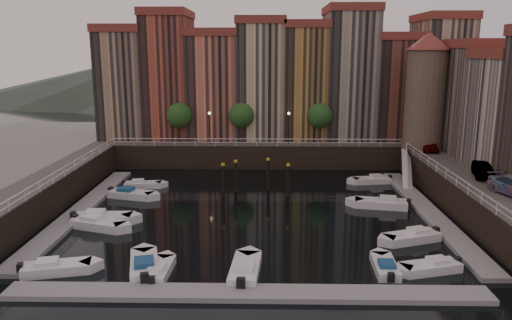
{
  "coord_description": "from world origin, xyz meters",
  "views": [
    {
      "loc": [
        1.1,
        -45.21,
        14.91
      ],
      "look_at": [
        0.13,
        4.0,
        3.92
      ],
      "focal_mm": 35.0,
      "sensor_mm": 36.0,
      "label": 1
    }
  ],
  "objects_px": {
    "gangway": "(407,166)",
    "boat_left_2": "(102,218)",
    "boat_left_0": "(55,268)",
    "car_b": "(483,171)",
    "corner_tower": "(426,90)",
    "mooring_pilings": "(254,178)",
    "boat_left_1": "(98,224)",
    "car_a": "(429,146)"
  },
  "relations": [
    {
      "from": "car_b",
      "to": "boat_left_1",
      "type": "bearing_deg",
      "value": -155.72
    },
    {
      "from": "boat_left_0",
      "to": "boat_left_1",
      "type": "distance_m",
      "value": 8.67
    },
    {
      "from": "boat_left_0",
      "to": "boat_left_2",
      "type": "height_order",
      "value": "boat_left_2"
    },
    {
      "from": "boat_left_2",
      "to": "car_b",
      "type": "xyz_separation_m",
      "value": [
        34.78,
        4.65,
        3.31
      ]
    },
    {
      "from": "car_b",
      "to": "mooring_pilings",
      "type": "bearing_deg",
      "value": -177.95
    },
    {
      "from": "corner_tower",
      "to": "car_b",
      "type": "distance_m",
      "value": 15.33
    },
    {
      "from": "mooring_pilings",
      "to": "car_a",
      "type": "distance_m",
      "value": 22.04
    },
    {
      "from": "boat_left_2",
      "to": "boat_left_1",
      "type": "bearing_deg",
      "value": -88.27
    },
    {
      "from": "mooring_pilings",
      "to": "boat_left_1",
      "type": "relative_size",
      "value": 1.37
    },
    {
      "from": "boat_left_1",
      "to": "car_a",
      "type": "xyz_separation_m",
      "value": [
        33.57,
        18.48,
        3.34
      ]
    },
    {
      "from": "boat_left_0",
      "to": "car_a",
      "type": "bearing_deg",
      "value": 25.19
    },
    {
      "from": "gangway",
      "to": "boat_left_0",
      "type": "relative_size",
      "value": 1.72
    },
    {
      "from": "boat_left_2",
      "to": "car_b",
      "type": "relative_size",
      "value": 1.22
    },
    {
      "from": "gangway",
      "to": "boat_left_1",
      "type": "bearing_deg",
      "value": -153.09
    },
    {
      "from": "corner_tower",
      "to": "boat_left_1",
      "type": "xyz_separation_m",
      "value": [
        -33.15,
        -19.85,
        -9.81
      ]
    },
    {
      "from": "gangway",
      "to": "boat_left_0",
      "type": "distance_m",
      "value": 38.68
    },
    {
      "from": "corner_tower",
      "to": "boat_left_2",
      "type": "xyz_separation_m",
      "value": [
        -33.26,
        -18.46,
        -9.79
      ]
    },
    {
      "from": "mooring_pilings",
      "to": "boat_left_1",
      "type": "xyz_separation_m",
      "value": [
        -13.02,
        -10.79,
        -1.26
      ]
    },
    {
      "from": "corner_tower",
      "to": "gangway",
      "type": "relative_size",
      "value": 1.66
    },
    {
      "from": "mooring_pilings",
      "to": "car_a",
      "type": "xyz_separation_m",
      "value": [
        20.55,
        7.69,
        2.08
      ]
    },
    {
      "from": "corner_tower",
      "to": "gangway",
      "type": "bearing_deg",
      "value": -122.8
    },
    {
      "from": "corner_tower",
      "to": "boat_left_1",
      "type": "height_order",
      "value": "corner_tower"
    },
    {
      "from": "boat_left_2",
      "to": "car_b",
      "type": "bearing_deg",
      "value": 5.02
    },
    {
      "from": "corner_tower",
      "to": "boat_left_0",
      "type": "relative_size",
      "value": 2.85
    },
    {
      "from": "mooring_pilings",
      "to": "boat_left_1",
      "type": "distance_m",
      "value": 16.95
    },
    {
      "from": "mooring_pilings",
      "to": "boat_left_2",
      "type": "xyz_separation_m",
      "value": [
        -13.13,
        -9.39,
        -1.24
      ]
    },
    {
      "from": "car_a",
      "to": "car_b",
      "type": "height_order",
      "value": "car_a"
    },
    {
      "from": "corner_tower",
      "to": "car_a",
      "type": "xyz_separation_m",
      "value": [
        0.42,
        -1.38,
        -6.47
      ]
    },
    {
      "from": "boat_left_2",
      "to": "gangway",
      "type": "bearing_deg",
      "value": 22.09
    },
    {
      "from": "boat_left_1",
      "to": "boat_left_2",
      "type": "relative_size",
      "value": 0.96
    },
    {
      "from": "corner_tower",
      "to": "boat_left_1",
      "type": "distance_m",
      "value": 39.87
    },
    {
      "from": "car_a",
      "to": "car_b",
      "type": "bearing_deg",
      "value": -78.75
    },
    {
      "from": "corner_tower",
      "to": "boat_left_0",
      "type": "xyz_separation_m",
      "value": [
        -33.17,
        -28.53,
        -9.83
      ]
    },
    {
      "from": "corner_tower",
      "to": "gangway",
      "type": "height_order",
      "value": "corner_tower"
    },
    {
      "from": "mooring_pilings",
      "to": "boat_left_0",
      "type": "bearing_deg",
      "value": -123.82
    },
    {
      "from": "boat_left_1",
      "to": "mooring_pilings",
      "type": "bearing_deg",
      "value": 58.72
    },
    {
      "from": "gangway",
      "to": "boat_left_2",
      "type": "relative_size",
      "value": 1.56
    },
    {
      "from": "car_a",
      "to": "car_b",
      "type": "relative_size",
      "value": 0.98
    },
    {
      "from": "gangway",
      "to": "mooring_pilings",
      "type": "distance_m",
      "value": 17.83
    },
    {
      "from": "car_b",
      "to": "car_a",
      "type": "bearing_deg",
      "value": 109.49
    },
    {
      "from": "gangway",
      "to": "car_b",
      "type": "xyz_separation_m",
      "value": [
        4.43,
        -9.31,
        1.8
      ]
    },
    {
      "from": "boat_left_0",
      "to": "boat_left_1",
      "type": "relative_size",
      "value": 0.95
    }
  ]
}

